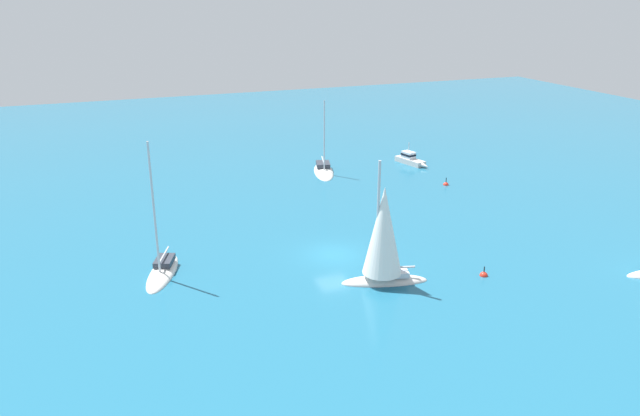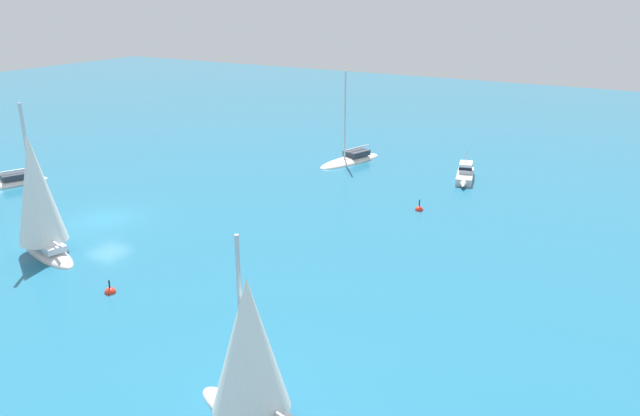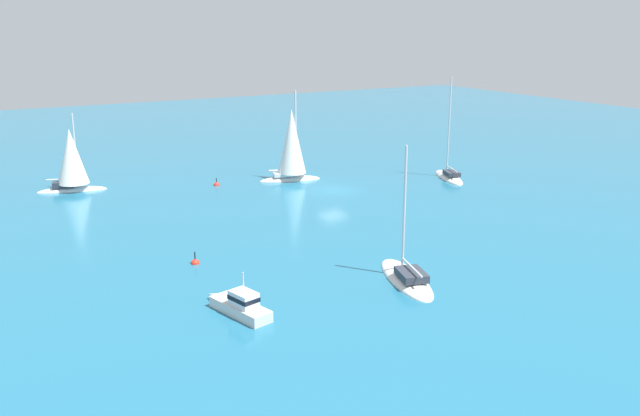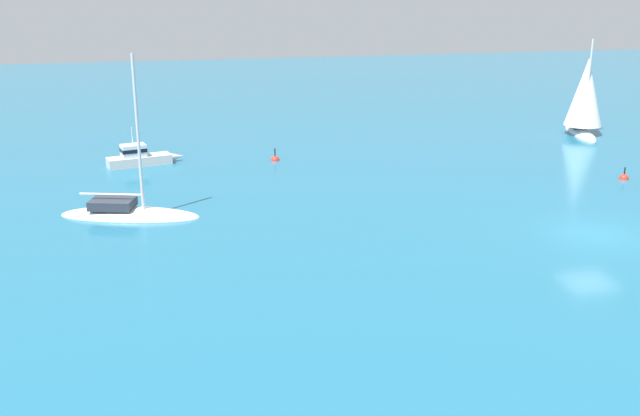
% 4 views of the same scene
% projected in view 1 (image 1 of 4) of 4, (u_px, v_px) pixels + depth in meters
% --- Properties ---
extents(ground_plane, '(160.00, 160.00, 0.00)m').
position_uv_depth(ground_plane, '(333.00, 254.00, 48.06)').
color(ground_plane, '#1E607F').
extents(sloop, '(7.53, 4.12, 8.66)m').
position_uv_depth(sloop, '(324.00, 171.00, 69.66)').
color(sloop, silver).
rests_on(sloop, ground).
extents(yacht, '(6.75, 3.97, 10.45)m').
position_uv_depth(yacht, '(163.00, 271.00, 44.82)').
color(yacht, silver).
rests_on(yacht, ground).
extents(ketch, '(3.39, 6.34, 9.35)m').
position_uv_depth(ketch, '(384.00, 239.00, 42.41)').
color(ketch, silver).
rests_on(ketch, ground).
extents(cabin_cruiser, '(5.07, 2.21, 2.51)m').
position_uv_depth(cabin_cruiser, '(411.00, 159.00, 72.71)').
color(cabin_cruiser, silver).
rests_on(cabin_cruiser, ground).
extents(channel_buoy, '(0.59, 0.59, 1.01)m').
position_uv_depth(channel_buoy, '(484.00, 276.00, 44.46)').
color(channel_buoy, red).
rests_on(channel_buoy, ground).
extents(mooring_buoy, '(0.59, 0.59, 1.10)m').
position_uv_depth(mooring_buoy, '(446.00, 185.00, 65.03)').
color(mooring_buoy, red).
rests_on(mooring_buoy, ground).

